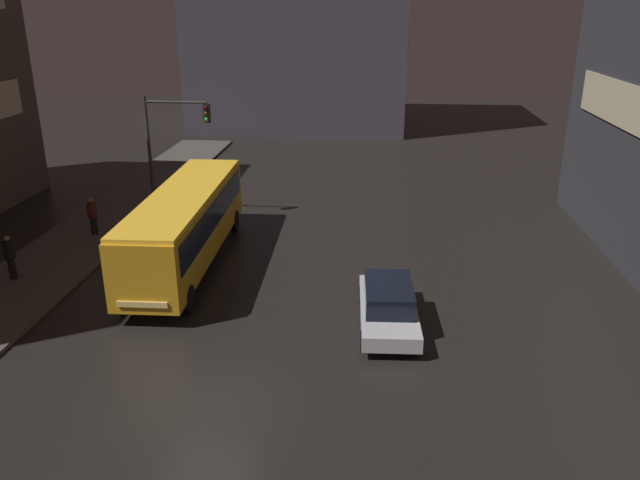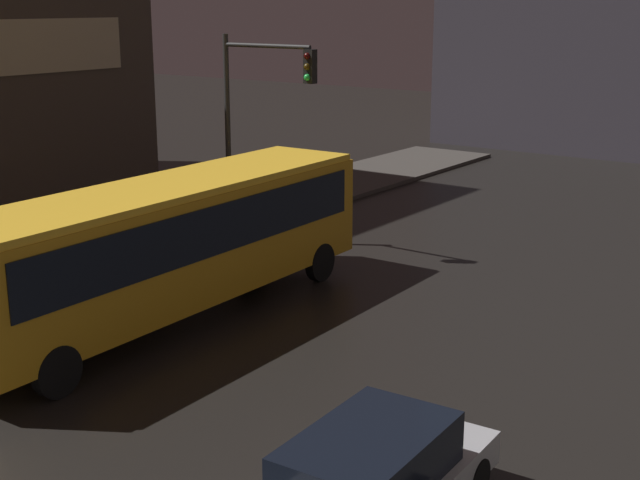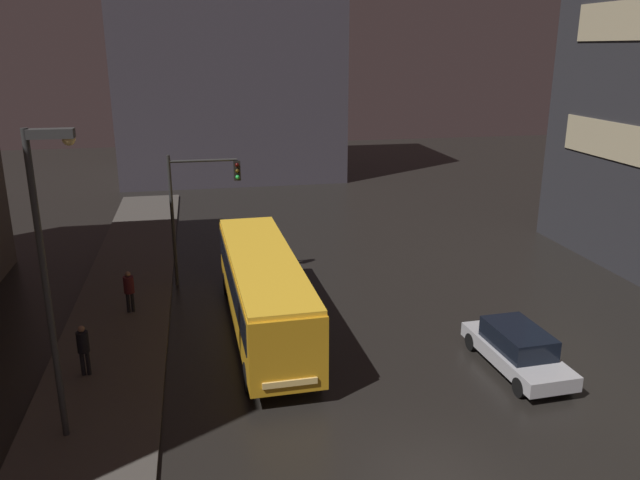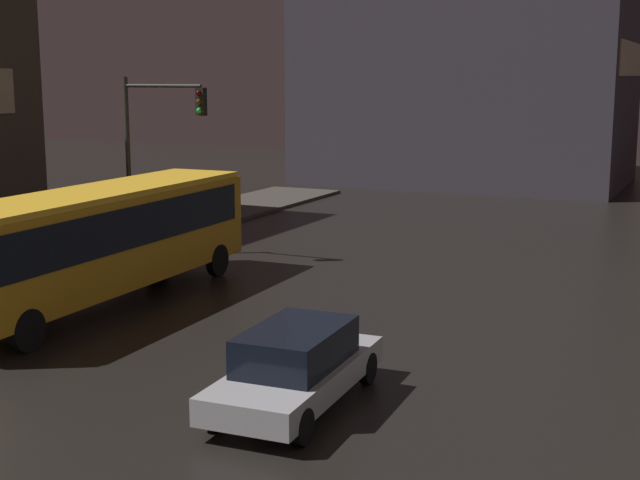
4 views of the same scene
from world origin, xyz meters
TOP-DOWN VIEW (x-y plane):
  - sidewalk_left at (-9.00, 10.00)m, footprint 4.00×48.00m
  - bus_near at (-3.30, 9.63)m, footprint 2.79×11.45m
  - pedestrian_mid at (-8.56, 12.33)m, footprint 0.60×0.60m
  - traffic_light_main at (-5.66, 15.48)m, footprint 3.23×0.35m

SIDE VIEW (x-z plane):
  - sidewalk_left at x=-9.00m, z-range 0.00..0.15m
  - pedestrian_mid at x=-8.56m, z-range 0.34..2.11m
  - bus_near at x=-3.30m, z-range 0.37..3.52m
  - traffic_light_main at x=-5.66m, z-range 1.08..7.21m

